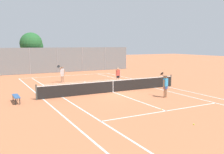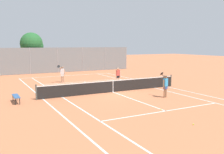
{
  "view_description": "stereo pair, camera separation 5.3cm",
  "coord_description": "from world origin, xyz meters",
  "px_view_note": "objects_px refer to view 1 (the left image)",
  "views": [
    {
      "loc": [
        -9.26,
        -17.19,
        3.79
      ],
      "look_at": [
        0.71,
        1.5,
        1.0
      ],
      "focal_mm": 40.0,
      "sensor_mm": 36.0,
      "label": 1
    },
    {
      "loc": [
        -9.21,
        -17.22,
        3.79
      ],
      "look_at": [
        0.71,
        1.5,
        1.0
      ],
      "focal_mm": 40.0,
      "sensor_mm": 36.0,
      "label": 2
    }
  ],
  "objects_px": {
    "player_near_side": "(165,85)",
    "tree_behind_left": "(32,44)",
    "player_far_left": "(62,73)",
    "loose_tennis_ball_1": "(194,124)",
    "tennis_net": "(113,86)",
    "loose_tennis_ball_3": "(161,109)",
    "courtside_bench": "(16,97)",
    "player_far_right": "(118,75)",
    "loose_tennis_ball_0": "(52,92)",
    "loose_tennis_ball_2": "(123,83)",
    "loose_tennis_ball_4": "(142,85)"
  },
  "relations": [
    {
      "from": "loose_tennis_ball_0",
      "to": "tennis_net",
      "type": "bearing_deg",
      "value": -28.95
    },
    {
      "from": "loose_tennis_ball_2",
      "to": "courtside_bench",
      "type": "xyz_separation_m",
      "value": [
        -10.14,
        -3.46,
        0.38
      ]
    },
    {
      "from": "loose_tennis_ball_0",
      "to": "loose_tennis_ball_4",
      "type": "height_order",
      "value": "same"
    },
    {
      "from": "loose_tennis_ball_3",
      "to": "loose_tennis_ball_4",
      "type": "bearing_deg",
      "value": 62.61
    },
    {
      "from": "player_near_side",
      "to": "loose_tennis_ball_2",
      "type": "xyz_separation_m",
      "value": [
        0.5,
        6.74,
        -0.89
      ]
    },
    {
      "from": "player_far_left",
      "to": "loose_tennis_ball_0",
      "type": "distance_m",
      "value": 5.05
    },
    {
      "from": "tree_behind_left",
      "to": "loose_tennis_ball_4",
      "type": "bearing_deg",
      "value": -67.16
    },
    {
      "from": "player_near_side",
      "to": "loose_tennis_ball_4",
      "type": "xyz_separation_m",
      "value": [
        1.65,
        5.31,
        -0.89
      ]
    },
    {
      "from": "player_far_left",
      "to": "player_far_right",
      "type": "relative_size",
      "value": 1.11
    },
    {
      "from": "tree_behind_left",
      "to": "loose_tennis_ball_3",
      "type": "bearing_deg",
      "value": -83.56
    },
    {
      "from": "loose_tennis_ball_0",
      "to": "tree_behind_left",
      "type": "height_order",
      "value": "tree_behind_left"
    },
    {
      "from": "player_far_left",
      "to": "loose_tennis_ball_0",
      "type": "height_order",
      "value": "player_far_left"
    },
    {
      "from": "loose_tennis_ball_2",
      "to": "loose_tennis_ball_4",
      "type": "relative_size",
      "value": 1.0
    },
    {
      "from": "loose_tennis_ball_4",
      "to": "courtside_bench",
      "type": "bearing_deg",
      "value": -169.84
    },
    {
      "from": "loose_tennis_ball_1",
      "to": "tree_behind_left",
      "type": "bearing_deg",
      "value": 94.9
    },
    {
      "from": "loose_tennis_ball_1",
      "to": "loose_tennis_ball_3",
      "type": "height_order",
      "value": "same"
    },
    {
      "from": "loose_tennis_ball_3",
      "to": "tree_behind_left",
      "type": "height_order",
      "value": "tree_behind_left"
    },
    {
      "from": "loose_tennis_ball_1",
      "to": "tree_behind_left",
      "type": "xyz_separation_m",
      "value": [
        -2.31,
        26.93,
        3.74
      ]
    },
    {
      "from": "loose_tennis_ball_0",
      "to": "courtside_bench",
      "type": "distance_m",
      "value": 3.98
    },
    {
      "from": "player_near_side",
      "to": "tree_behind_left",
      "type": "xyz_separation_m",
      "value": [
        -5.15,
        21.46,
        2.85
      ]
    },
    {
      "from": "player_near_side",
      "to": "tree_behind_left",
      "type": "height_order",
      "value": "tree_behind_left"
    },
    {
      "from": "tennis_net",
      "to": "loose_tennis_ball_1",
      "type": "bearing_deg",
      "value": -93.08
    },
    {
      "from": "player_near_side",
      "to": "courtside_bench",
      "type": "bearing_deg",
      "value": 161.17
    },
    {
      "from": "player_far_right",
      "to": "loose_tennis_ball_4",
      "type": "distance_m",
      "value": 2.43
    },
    {
      "from": "player_near_side",
      "to": "loose_tennis_ball_3",
      "type": "height_order",
      "value": "player_near_side"
    },
    {
      "from": "player_far_left",
      "to": "loose_tennis_ball_3",
      "type": "relative_size",
      "value": 26.88
    },
    {
      "from": "tennis_net",
      "to": "loose_tennis_ball_0",
      "type": "relative_size",
      "value": 181.82
    },
    {
      "from": "player_far_left",
      "to": "loose_tennis_ball_2",
      "type": "height_order",
      "value": "player_far_left"
    },
    {
      "from": "loose_tennis_ball_3",
      "to": "courtside_bench",
      "type": "xyz_separation_m",
      "value": [
        -7.2,
        5.87,
        0.38
      ]
    },
    {
      "from": "loose_tennis_ball_3",
      "to": "loose_tennis_ball_1",
      "type": "bearing_deg",
      "value": -97.97
    },
    {
      "from": "tennis_net",
      "to": "loose_tennis_ball_3",
      "type": "height_order",
      "value": "tennis_net"
    },
    {
      "from": "player_far_right",
      "to": "courtside_bench",
      "type": "bearing_deg",
      "value": -159.76
    },
    {
      "from": "player_near_side",
      "to": "player_far_left",
      "type": "bearing_deg",
      "value": 113.2
    },
    {
      "from": "player_far_left",
      "to": "tree_behind_left",
      "type": "bearing_deg",
      "value": 93.75
    },
    {
      "from": "courtside_bench",
      "to": "player_near_side",
      "type": "bearing_deg",
      "value": -18.83
    },
    {
      "from": "player_far_right",
      "to": "tree_behind_left",
      "type": "relative_size",
      "value": 0.3
    },
    {
      "from": "tennis_net",
      "to": "tree_behind_left",
      "type": "relative_size",
      "value": 2.23
    },
    {
      "from": "player_near_side",
      "to": "loose_tennis_ball_1",
      "type": "height_order",
      "value": "player_near_side"
    },
    {
      "from": "tennis_net",
      "to": "loose_tennis_ball_1",
      "type": "xyz_separation_m",
      "value": [
        -0.48,
        -8.96,
        -0.48
      ]
    },
    {
      "from": "loose_tennis_ball_2",
      "to": "loose_tennis_ball_4",
      "type": "height_order",
      "value": "same"
    },
    {
      "from": "player_near_side",
      "to": "loose_tennis_ball_0",
      "type": "relative_size",
      "value": 26.88
    },
    {
      "from": "player_near_side",
      "to": "courtside_bench",
      "type": "relative_size",
      "value": 1.18
    },
    {
      "from": "courtside_bench",
      "to": "tree_behind_left",
      "type": "bearing_deg",
      "value": 76.13
    },
    {
      "from": "tennis_net",
      "to": "player_near_side",
      "type": "bearing_deg",
      "value": -56.01
    },
    {
      "from": "tennis_net",
      "to": "loose_tennis_ball_2",
      "type": "relative_size",
      "value": 181.82
    },
    {
      "from": "player_far_right",
      "to": "courtside_bench",
      "type": "distance_m",
      "value": 10.26
    },
    {
      "from": "loose_tennis_ball_2",
      "to": "courtside_bench",
      "type": "bearing_deg",
      "value": -161.18
    },
    {
      "from": "courtside_bench",
      "to": "tree_behind_left",
      "type": "height_order",
      "value": "tree_behind_left"
    },
    {
      "from": "loose_tennis_ball_4",
      "to": "player_far_right",
      "type": "bearing_deg",
      "value": 137.84
    },
    {
      "from": "player_far_left",
      "to": "loose_tennis_ball_1",
      "type": "relative_size",
      "value": 26.88
    }
  ]
}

